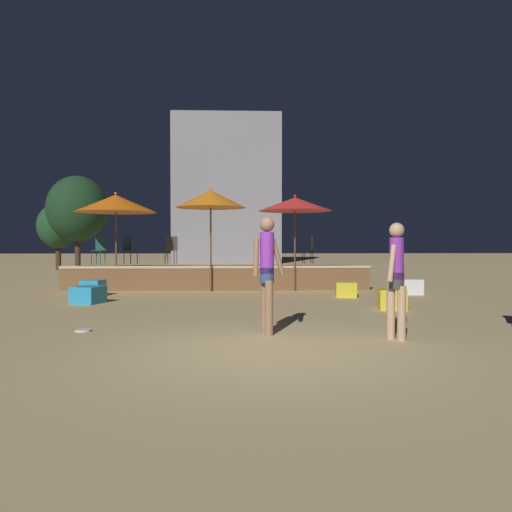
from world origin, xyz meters
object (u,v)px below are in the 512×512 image
at_px(patio_umbrella_1, 211,199).
at_px(person_0, 396,276).
at_px(patio_umbrella_2, 295,204).
at_px(cube_seat_0, 392,299).
at_px(person_2, 267,269).
at_px(cube_seat_1, 346,289).
at_px(background_tree_1, 77,209).
at_px(background_tree_0, 58,226).
at_px(cube_seat_4, 412,287).
at_px(cube_seat_2, 93,288).
at_px(bistro_chair_2, 129,247).
at_px(bistro_chair_3, 100,248).
at_px(bistro_chair_0, 171,247).
at_px(frisbee_disc, 83,330).
at_px(patio_umbrella_0, 116,204).
at_px(cube_seat_3, 88,295).
at_px(bistro_chair_1, 310,247).

height_order(patio_umbrella_1, person_0, patio_umbrella_1).
bearing_deg(patio_umbrella_2, patio_umbrella_1, -179.15).
height_order(cube_seat_0, person_2, person_2).
distance_m(cube_seat_1, background_tree_1, 17.23).
bearing_deg(background_tree_1, background_tree_0, 145.98).
bearing_deg(cube_seat_4, person_2, -126.69).
height_order(cube_seat_2, background_tree_1, background_tree_1).
bearing_deg(bistro_chair_2, bistro_chair_3, 164.31).
distance_m(cube_seat_1, cube_seat_2, 6.89).
relative_size(patio_umbrella_1, person_0, 1.76).
bearing_deg(bistro_chair_0, bistro_chair_3, -17.22).
distance_m(patio_umbrella_2, bistro_chair_0, 4.23).
bearing_deg(cube_seat_2, frisbee_disc, -75.57).
xyz_separation_m(patio_umbrella_2, cube_seat_1, (1.18, -1.73, -2.42)).
relative_size(cube_seat_4, background_tree_1, 0.12).
xyz_separation_m(cube_seat_2, background_tree_0, (-5.63, 13.17, 2.11)).
xyz_separation_m(cube_seat_4, background_tree_0, (-14.52, 13.02, 2.12)).
bearing_deg(cube_seat_4, patio_umbrella_0, 171.63).
xyz_separation_m(person_0, frisbee_disc, (-4.95, 0.88, -0.95)).
bearing_deg(bistro_chair_3, background_tree_0, 129.04).
bearing_deg(bistro_chair_2, bistro_chair_0, -74.67).
bearing_deg(cube_seat_2, cube_seat_4, 0.95).
bearing_deg(cube_seat_4, cube_seat_2, -179.05).
relative_size(patio_umbrella_0, bistro_chair_0, 3.32).
xyz_separation_m(cube_seat_4, frisbee_disc, (-7.49, -5.62, -0.20)).
distance_m(patio_umbrella_0, bistro_chair_2, 1.95).
xyz_separation_m(cube_seat_1, background_tree_1, (-11.19, 12.76, 2.99)).
xyz_separation_m(patio_umbrella_0, background_tree_1, (-4.60, 10.87, 0.55)).
distance_m(cube_seat_1, bistro_chair_0, 5.89).
bearing_deg(cube_seat_3, background_tree_1, 108.54).
bearing_deg(cube_seat_3, cube_seat_0, -10.79).
bearing_deg(patio_umbrella_2, person_2, -100.04).
bearing_deg(cube_seat_0, person_2, -135.43).
bearing_deg(person_0, frisbee_disc, -149.58).
height_order(patio_umbrella_0, bistro_chair_1, patio_umbrella_0).
relative_size(patio_umbrella_1, bistro_chair_2, 3.46).
distance_m(cube_seat_4, bistro_chair_1, 3.94).
bearing_deg(cube_seat_4, patio_umbrella_1, 169.32).
relative_size(patio_umbrella_2, bistro_chair_1, 3.24).
distance_m(cube_seat_4, person_2, 7.51).
bearing_deg(person_2, cube_seat_3, -153.78).
bearing_deg(bistro_chair_1, patio_umbrella_1, -66.57).
bearing_deg(bistro_chair_1, bistro_chair_3, -88.19).
height_order(cube_seat_0, bistro_chair_2, bistro_chair_2).
relative_size(cube_seat_3, bistro_chair_0, 0.91).
xyz_separation_m(cube_seat_0, cube_seat_4, (1.55, 3.12, -0.00)).
relative_size(bistro_chair_1, frisbee_disc, 3.51).
bearing_deg(frisbee_disc, patio_umbrella_1, 75.44).
bearing_deg(bistro_chair_3, cube_seat_3, -65.00).
relative_size(bistro_chair_2, frisbee_disc, 3.51).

